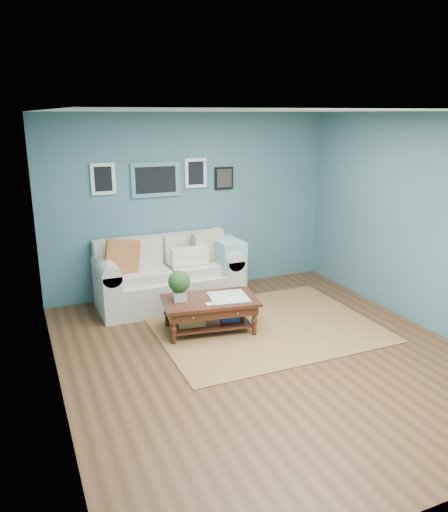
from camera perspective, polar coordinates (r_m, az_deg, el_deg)
room_shell at (r=5.43m, az=4.86°, el=1.89°), size 5.00×5.02×2.70m
area_rug at (r=6.58m, az=4.66°, el=-7.99°), size 2.77×2.22×0.01m
loveseat at (r=7.27m, az=-5.79°, el=-2.07°), size 2.07×0.94×1.06m
coffee_table at (r=6.29m, az=-2.22°, el=-5.58°), size 1.26×0.85×0.82m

